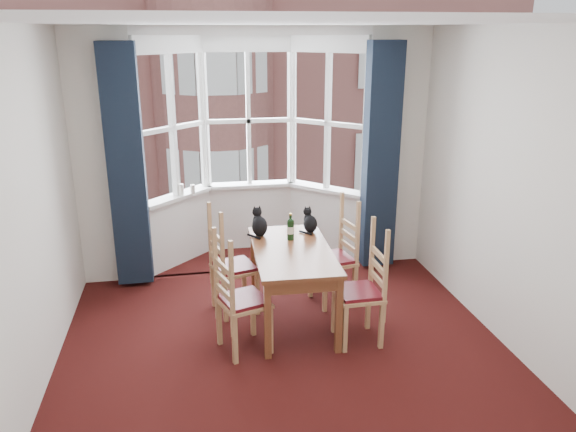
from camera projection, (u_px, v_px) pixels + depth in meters
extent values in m
plane|color=black|center=(293.00, 374.00, 4.72)|extent=(4.50, 4.50, 0.00)
plane|color=white|center=(294.00, 22.00, 3.83)|extent=(4.50, 4.50, 0.00)
plane|color=silver|center=(14.00, 232.00, 3.93)|extent=(0.00, 4.50, 4.50)
plane|color=silver|center=(532.00, 202.00, 4.62)|extent=(0.00, 4.50, 4.50)
plane|color=silver|center=(403.00, 396.00, 2.17)|extent=(4.00, 0.00, 4.00)
cube|color=silver|center=(106.00, 161.00, 6.09)|extent=(0.70, 0.12, 2.80)
cube|color=silver|center=(394.00, 150.00, 6.66)|extent=(0.70, 0.12, 2.80)
cube|color=#151F2F|center=(127.00, 168.00, 5.98)|extent=(0.38, 0.22, 2.60)
cube|color=#151F2F|center=(381.00, 158.00, 6.47)|extent=(0.38, 0.22, 2.60)
cube|color=brown|center=(292.00, 251.00, 5.36)|extent=(0.77, 1.38, 0.04)
cube|color=brown|center=(268.00, 321.00, 4.84)|extent=(0.06, 0.06, 0.72)
cube|color=brown|center=(254.00, 264.00, 6.03)|extent=(0.06, 0.06, 0.72)
cube|color=brown|center=(339.00, 316.00, 4.93)|extent=(0.06, 0.06, 0.72)
cube|color=brown|center=(312.00, 260.00, 6.12)|extent=(0.06, 0.06, 0.72)
cube|color=tan|center=(244.00, 301.00, 4.95)|extent=(0.51, 0.52, 0.06)
cube|color=#530E15|center=(244.00, 299.00, 4.94)|extent=(0.46, 0.47, 0.03)
cube|color=tan|center=(234.00, 267.00, 5.65)|extent=(0.50, 0.51, 0.06)
cube|color=#530E15|center=(234.00, 266.00, 5.64)|extent=(0.45, 0.46, 0.03)
cube|color=tan|center=(358.00, 293.00, 5.09)|extent=(0.41, 0.43, 0.06)
cube|color=#530E15|center=(358.00, 291.00, 5.09)|extent=(0.37, 0.39, 0.03)
cube|color=tan|center=(333.00, 259.00, 5.84)|extent=(0.48, 0.49, 0.06)
cube|color=#530E15|center=(333.00, 258.00, 5.83)|extent=(0.43, 0.44, 0.03)
ellipsoid|color=black|center=(260.00, 226.00, 5.68)|extent=(0.20, 0.23, 0.21)
sphere|color=black|center=(257.00, 212.00, 5.70)|extent=(0.11, 0.11, 0.10)
cone|color=black|center=(254.00, 208.00, 5.68)|extent=(0.04, 0.04, 0.04)
cone|color=black|center=(260.00, 207.00, 5.70)|extent=(0.04, 0.04, 0.04)
ellipsoid|color=black|center=(310.00, 224.00, 5.78)|extent=(0.19, 0.22, 0.18)
sphere|color=black|center=(307.00, 212.00, 5.80)|extent=(0.11, 0.11, 0.09)
cone|color=black|center=(305.00, 208.00, 5.77)|extent=(0.04, 0.04, 0.04)
cone|color=black|center=(310.00, 207.00, 5.80)|extent=(0.04, 0.04, 0.04)
cylinder|color=black|center=(291.00, 230.00, 5.56)|extent=(0.07, 0.07, 0.20)
sphere|color=black|center=(291.00, 221.00, 5.54)|extent=(0.06, 0.06, 0.06)
cylinder|color=black|center=(291.00, 218.00, 5.52)|extent=(0.03, 0.03, 0.08)
cylinder|color=gold|center=(291.00, 214.00, 5.51)|extent=(0.03, 0.03, 0.02)
cylinder|color=silver|center=(291.00, 230.00, 5.56)|extent=(0.07, 0.07, 0.07)
cylinder|color=white|center=(181.00, 190.00, 6.70)|extent=(0.06, 0.06, 0.14)
cylinder|color=white|center=(193.00, 189.00, 6.75)|extent=(0.06, 0.06, 0.11)
plane|color=#333335|center=(200.00, 171.00, 36.72)|extent=(80.00, 80.00, 0.00)
cube|color=#94544C|center=(209.00, 89.00, 17.71)|extent=(18.00, 6.00, 14.00)
cylinder|color=#94544C|center=(214.00, 99.00, 14.91)|extent=(3.20, 3.20, 14.00)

